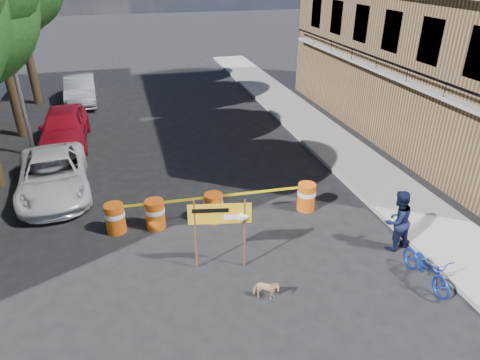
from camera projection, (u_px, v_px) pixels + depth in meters
ground at (236, 278)px, 10.71m from camera, size 120.00×120.00×0.00m
sidewalk_east at (346, 155)px, 17.27m from camera, size 2.40×40.00×0.15m
streetlamp at (10, 44)px, 15.44m from camera, size 1.25×0.18×8.00m
barrel_far_left at (115, 218)px, 12.34m from camera, size 0.58×0.58×0.90m
barrel_mid_left at (155, 214)px, 12.54m from camera, size 0.58×0.58×0.90m
barrel_mid_right at (214, 207)px, 12.88m from camera, size 0.58×0.58×0.90m
barrel_far_right at (306, 196)px, 13.45m from camera, size 0.58×0.58×0.90m
detour_sign at (229, 219)px, 10.44m from camera, size 1.53×0.48×2.00m
pedestrian at (397, 221)px, 11.46m from camera, size 0.98×0.83×1.76m
bicycle at (430, 254)px, 10.21m from camera, size 0.61×0.91×1.70m
dog at (266, 290)px, 9.94m from camera, size 0.69×0.50×0.53m
suv_white at (53, 175)px, 14.36m from camera, size 2.65×4.95×1.32m
sedan_red at (64, 127)px, 18.17m from camera, size 1.84×4.57×1.56m
sedan_silver at (80, 89)px, 23.48m from camera, size 1.75×4.54×1.47m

